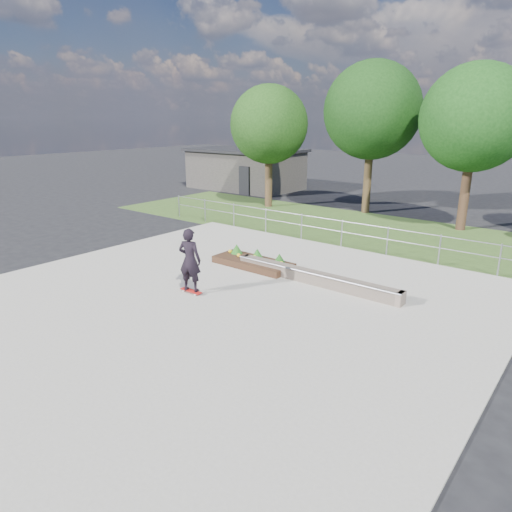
% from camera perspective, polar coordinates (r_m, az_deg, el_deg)
% --- Properties ---
extents(ground, '(120.00, 120.00, 0.00)m').
position_cam_1_polar(ground, '(13.73, -4.59, -5.67)').
color(ground, black).
rests_on(ground, ground).
extents(grass_verge, '(30.00, 8.00, 0.02)m').
position_cam_1_polar(grass_verge, '(22.62, 14.80, 2.93)').
color(grass_verge, '#2F491D').
rests_on(grass_verge, ground).
extents(concrete_slab, '(15.00, 15.00, 0.06)m').
position_cam_1_polar(concrete_slab, '(13.71, -4.59, -5.56)').
color(concrete_slab, gray).
rests_on(concrete_slab, ground).
extents(fence, '(20.06, 0.06, 1.20)m').
position_cam_1_polar(fence, '(19.37, 10.69, 3.21)').
color(fence, '#9A9DA2').
rests_on(fence, ground).
extents(building, '(8.40, 5.40, 3.00)m').
position_cam_1_polar(building, '(35.63, -1.32, 10.87)').
color(building, '#302D2A').
rests_on(building, ground).
extents(tree_far_left, '(4.55, 4.55, 7.15)m').
position_cam_1_polar(tree_far_left, '(27.80, 1.64, 16.07)').
color(tree_far_left, '#382516').
rests_on(tree_far_left, ground).
extents(tree_mid_left, '(5.25, 5.25, 8.25)m').
position_cam_1_polar(tree_mid_left, '(26.67, 14.33, 17.17)').
color(tree_mid_left, '#352515').
rests_on(tree_mid_left, ground).
extents(tree_mid_right, '(4.90, 4.90, 7.70)m').
position_cam_1_polar(tree_mid_right, '(23.89, 25.67, 15.26)').
color(tree_mid_right, '#321F14').
rests_on(tree_mid_right, ground).
extents(grind_ledge, '(6.00, 0.44, 0.43)m').
position_cam_1_polar(grind_ledge, '(14.99, 7.26, -2.69)').
color(grind_ledge, brown).
rests_on(grind_ledge, concrete_slab).
extents(planter_bed, '(3.00, 1.20, 0.61)m').
position_cam_1_polar(planter_bed, '(16.63, -0.28, -0.64)').
color(planter_bed, black).
rests_on(planter_bed, concrete_slab).
extents(skateboarder, '(0.83, 0.68, 2.05)m').
position_cam_1_polar(skateboarder, '(13.95, -8.27, -0.53)').
color(skateboarder, silver).
rests_on(skateboarder, concrete_slab).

